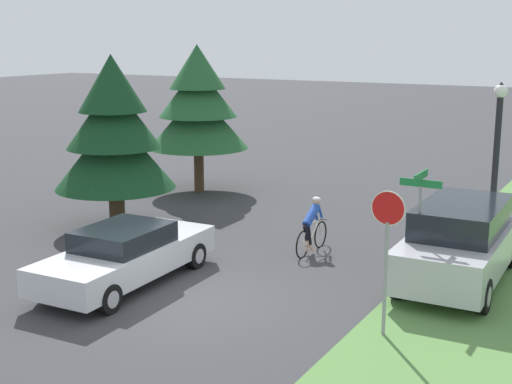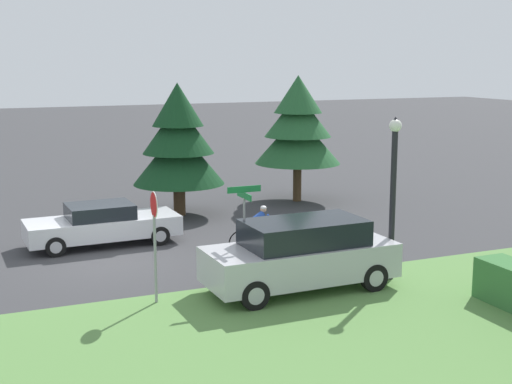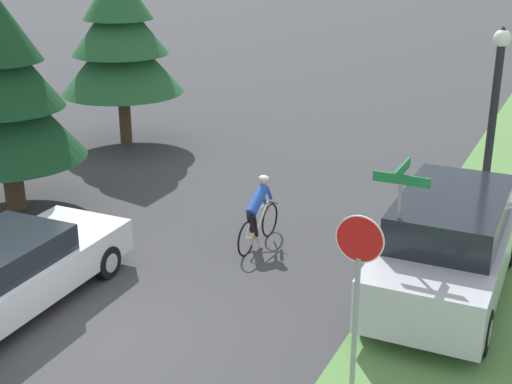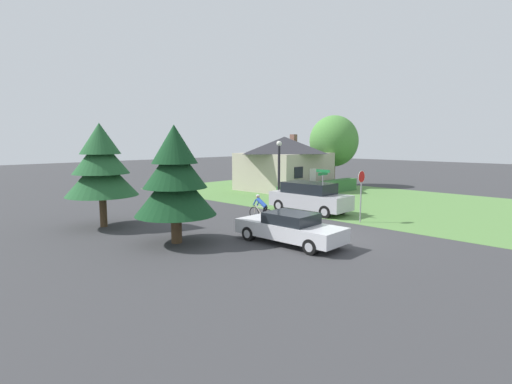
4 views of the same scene
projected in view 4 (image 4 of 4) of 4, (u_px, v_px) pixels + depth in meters
ground_plane at (320, 237)px, 18.08m from camera, size 140.00×140.00×0.00m
grass_verge_right at (367, 200)px, 29.03m from camera, size 16.00×36.00×0.01m
cottage_house at (284, 162)px, 35.28m from camera, size 7.78×6.72×4.88m
hedge_row at (320, 188)px, 31.86m from camera, size 9.63×0.90×1.03m
sedan_left_lane at (290, 228)px, 16.79m from camera, size 1.95×4.82×1.33m
cyclist at (261, 208)px, 21.55m from camera, size 0.44×1.79×1.44m
parked_suv_right at (310, 197)px, 23.99m from camera, size 2.06×4.95×1.82m
stop_sign at (361, 187)px, 20.98m from camera, size 0.64×0.07×2.75m
street_lamp at (279, 167)px, 25.68m from camera, size 0.33×0.33×4.37m
street_name_sign at (323, 184)px, 22.54m from camera, size 0.90×0.90×2.70m
conifer_tall_near at (175, 177)px, 16.65m from camera, size 3.42×3.42×4.98m
conifer_tall_far at (101, 165)px, 19.78m from camera, size 3.52×3.52×5.19m
deciduous_tree_right at (334, 141)px, 37.62m from camera, size 4.57×4.57×6.66m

